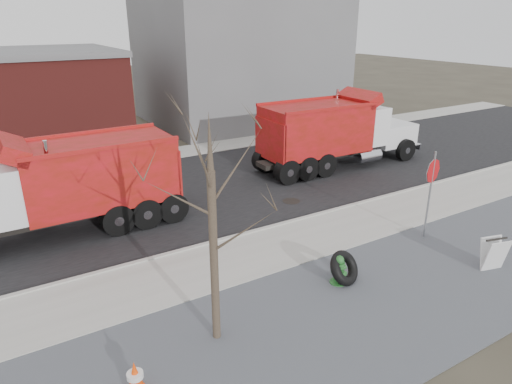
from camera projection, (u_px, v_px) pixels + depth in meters
ground at (272, 254)px, 14.02m from camera, size 120.00×120.00×0.00m
gravel_verge at (350, 313)px, 11.22m from camera, size 60.00×5.00×0.03m
sidewalk at (268, 250)px, 14.21m from camera, size 60.00×2.50×0.06m
curb at (247, 234)px, 15.24m from camera, size 60.00×0.15×0.11m
road at (190, 191)px, 19.04m from camera, size 60.00×9.40×0.02m
far_sidewalk at (145, 157)px, 23.58m from camera, size 60.00×2.00×0.06m
building_grey at (239, 61)px, 31.30m from camera, size 12.00×10.00×8.00m
bare_tree at (212, 204)px, 9.21m from camera, size 3.20×3.20×5.20m
fire_hydrant at (339, 271)px, 12.35m from camera, size 0.48×0.47×0.86m
truck_tire at (344, 268)px, 12.42m from camera, size 1.16×1.00×0.98m
stop_sign at (432, 181)px, 14.40m from camera, size 0.79×0.20×2.95m
sandwich_board at (494, 254)px, 12.97m from camera, size 0.80×0.61×0.99m
traffic_cone_near at (135, 379)px, 8.66m from camera, size 0.41×0.41×0.79m
dump_truck_red_a at (335, 130)px, 21.62m from camera, size 8.77×2.61×3.54m
dump_truck_red_b at (67, 183)px, 14.85m from camera, size 8.17×2.47×3.45m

